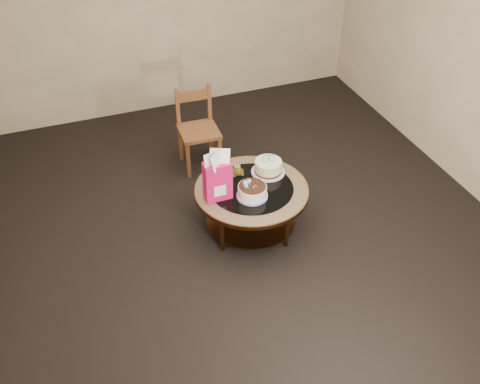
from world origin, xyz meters
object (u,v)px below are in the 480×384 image
object	(u,v)px
cream_cake	(268,167)
gift_bag	(217,176)
dining_chair	(198,129)
coffee_table	(251,195)
decorated_cake	(252,192)

from	to	relation	value
cream_cake	gift_bag	bearing A→B (deg)	-151.25
gift_bag	dining_chair	size ratio (longest dim) A/B	0.54
cream_cake	gift_bag	distance (m)	0.59
dining_chair	coffee_table	bearing A→B (deg)	-80.93
gift_bag	dining_chair	world-z (taller)	gift_bag
cream_cake	decorated_cake	bearing A→B (deg)	-123.72
cream_cake	gift_bag	world-z (taller)	gift_bag
coffee_table	gift_bag	world-z (taller)	gift_bag
gift_bag	dining_chair	distance (m)	1.21
decorated_cake	dining_chair	bearing A→B (deg)	94.70
decorated_cake	gift_bag	world-z (taller)	gift_bag
coffee_table	gift_bag	distance (m)	0.44
gift_bag	decorated_cake	bearing A→B (deg)	-18.75
cream_cake	dining_chair	xyz separation A→B (m)	(-0.37, 0.99, -0.09)
cream_cake	gift_bag	xyz separation A→B (m)	(-0.54, -0.18, 0.17)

